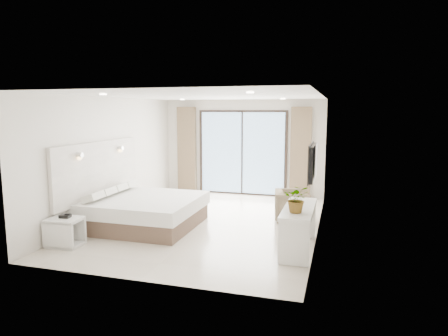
{
  "coord_description": "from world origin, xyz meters",
  "views": [
    {
      "loc": [
        2.67,
        -7.93,
        2.41
      ],
      "look_at": [
        0.24,
        0.4,
        1.15
      ],
      "focal_mm": 32.0,
      "sensor_mm": 36.0,
      "label": 1
    }
  ],
  "objects_px": {
    "bed": "(144,211)",
    "armchair": "(292,204)",
    "nightstand": "(65,232)",
    "console_desk": "(299,219)"
  },
  "relations": [
    {
      "from": "console_desk",
      "to": "nightstand",
      "type": "bearing_deg",
      "value": -166.84
    },
    {
      "from": "bed",
      "to": "nightstand",
      "type": "height_order",
      "value": "bed"
    },
    {
      "from": "bed",
      "to": "nightstand",
      "type": "relative_size",
      "value": 3.72
    },
    {
      "from": "bed",
      "to": "nightstand",
      "type": "bearing_deg",
      "value": -116.4
    },
    {
      "from": "bed",
      "to": "armchair",
      "type": "relative_size",
      "value": 2.91
    },
    {
      "from": "console_desk",
      "to": "armchair",
      "type": "relative_size",
      "value": 2.13
    },
    {
      "from": "nightstand",
      "to": "armchair",
      "type": "relative_size",
      "value": 0.78
    },
    {
      "from": "bed",
      "to": "armchair",
      "type": "bearing_deg",
      "value": 23.33
    },
    {
      "from": "bed",
      "to": "console_desk",
      "type": "relative_size",
      "value": 1.36
    },
    {
      "from": "armchair",
      "to": "console_desk",
      "type": "bearing_deg",
      "value": 179.99
    }
  ]
}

